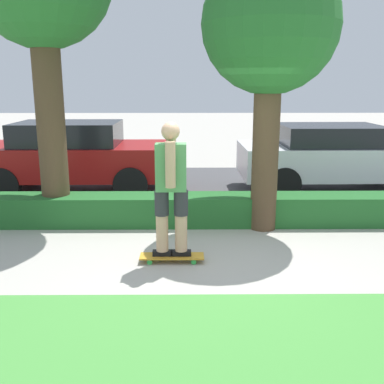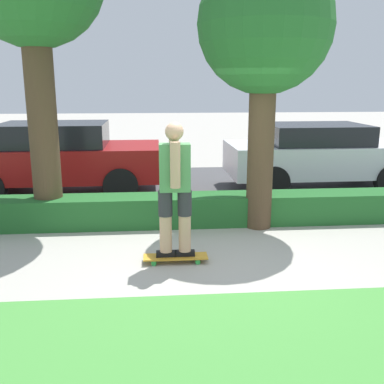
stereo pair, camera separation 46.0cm
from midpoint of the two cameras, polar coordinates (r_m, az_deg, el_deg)
name	(u,v)px [view 2 (the right image)]	position (r m, az deg, el deg)	size (l,w,h in m)	color
ground_plane	(209,260)	(6.04, 0.00, -8.68)	(60.00, 60.00, 0.00)	#ADA89E
street_asphalt	(187,188)	(10.05, -1.99, 0.48)	(12.86, 5.00, 0.01)	#474749
hedge_row	(198,209)	(7.47, -1.02, -2.25)	(12.86, 0.60, 0.49)	#236028
skateboard	(175,257)	(5.97, -4.34, -8.27)	(0.84, 0.24, 0.09)	gold
skater_person	(175,187)	(5.68, -4.51, 0.64)	(0.51, 0.45, 1.75)	black
tree_mid	(265,31)	(7.13, 7.33, 19.59)	(2.04, 2.04, 4.16)	brown
parked_car_front	(60,157)	(9.85, -17.70, 4.28)	(4.10, 1.80, 1.50)	maroon
parked_car_middle	(318,154)	(10.24, 14.54, 4.66)	(4.05, 1.84, 1.43)	silver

